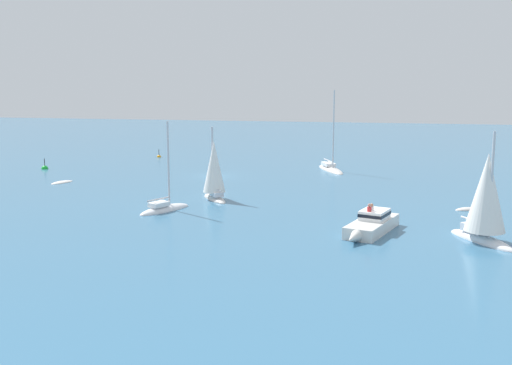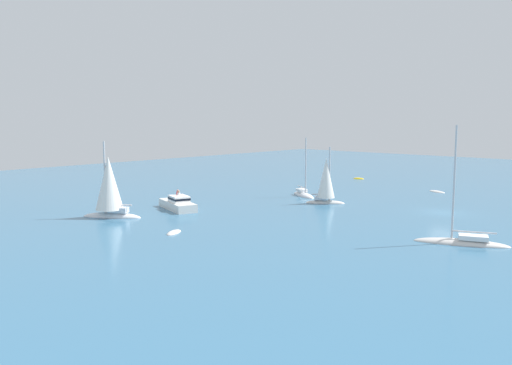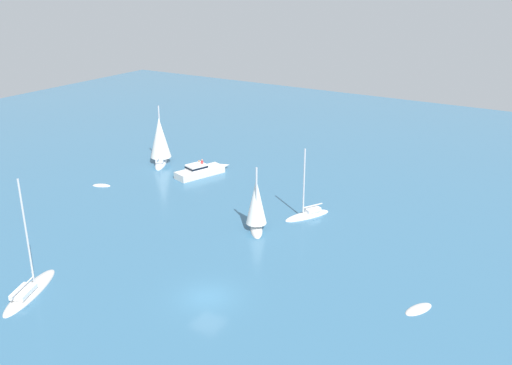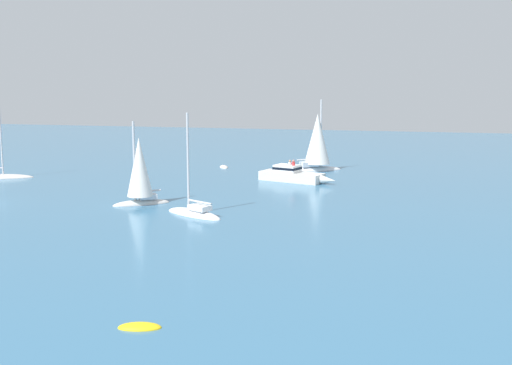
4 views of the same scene
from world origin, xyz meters
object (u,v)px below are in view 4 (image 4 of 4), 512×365
at_px(sailboat, 194,213).
at_px(dinghy, 224,167).
at_px(sailboat_1, 140,174).
at_px(sailboat_2, 317,145).
at_px(tender, 140,328).
at_px(launch, 293,175).

relative_size(sailboat, dinghy, 3.37).
bearing_deg(sailboat_1, sailboat_2, -151.49).
bearing_deg(tender, sailboat, 90.05).
xyz_separation_m(launch, sailboat_2, (7.73, -1.24, 2.25)).
distance_m(sailboat, dinghy, 26.03).
xyz_separation_m(sailboat, tender, (-21.50, -4.92, -0.16)).
distance_m(tender, launch, 38.98).
xyz_separation_m(tender, sailboat_2, (46.70, -0.71, 2.88)).
distance_m(sailboat, sailboat_2, 25.97).
height_order(sailboat, sailboat_1, sailboat).
bearing_deg(tender, dinghy, 89.15).
distance_m(launch, sailboat_2, 8.14).
bearing_deg(dinghy, sailboat_1, 153.13).
distance_m(dinghy, sailboat_1, 22.68).
xyz_separation_m(sailboat, launch, (17.47, -4.39, 0.48)).
distance_m(tender, sailboat_1, 26.77).
xyz_separation_m(dinghy, sailboat_1, (-22.54, 0.50, 2.49)).
relative_size(sailboat_1, sailboat_2, 0.86).
bearing_deg(launch, sailboat, -85.45).
relative_size(launch, sailboat_2, 0.97).
bearing_deg(sailboat_1, tender, 78.48).
relative_size(sailboat, launch, 1.01).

